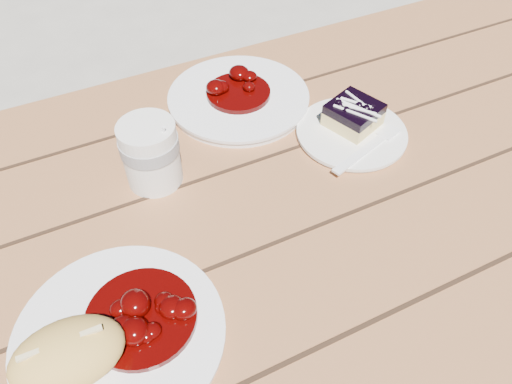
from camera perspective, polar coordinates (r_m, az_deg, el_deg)
name	(u,v)px	position (r m, az deg, el deg)	size (l,w,h in m)	color
picnic_table	(263,261)	(0.88, 0.81, -7.84)	(2.00, 1.55, 0.75)	brown
main_plate	(120,336)	(0.64, -15.26, -15.58)	(0.25, 0.25, 0.02)	white
goulash_stew	(139,311)	(0.62, -13.22, -13.05)	(0.13, 0.13, 0.04)	#410302
bread_roll	(68,355)	(0.60, -20.72, -17.03)	(0.13, 0.08, 0.06)	#E4B657
dessert_plate	(351,133)	(0.87, 10.84, 6.59)	(0.18, 0.18, 0.01)	white
blueberry_cake	(354,114)	(0.87, 11.10, 8.70)	(0.10, 0.10, 0.05)	#F4DB85
fork_dessert	(360,154)	(0.82, 11.84, 4.32)	(0.03, 0.16, 0.01)	white
coffee_cup	(151,154)	(0.76, -11.93, 4.29)	(0.09, 0.09, 0.11)	white
second_plate	(239,99)	(0.92, -2.00, 10.61)	(0.25, 0.25, 0.02)	white
second_stew	(238,85)	(0.91, -2.05, 12.07)	(0.12, 0.12, 0.04)	#410302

